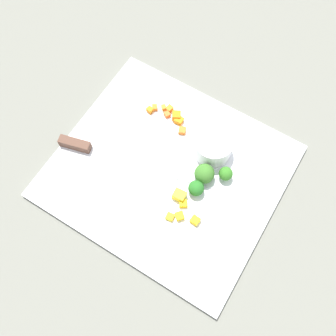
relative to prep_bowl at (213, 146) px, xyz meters
name	(u,v)px	position (x,y,z in m)	size (l,w,h in m)	color
ground_plane	(168,172)	(0.05, 0.08, -0.04)	(4.00, 4.00, 0.00)	slate
cutting_board	(168,171)	(0.05, 0.08, -0.03)	(0.43, 0.39, 0.01)	white
prep_bowl	(213,146)	(0.00, 0.00, 0.00)	(0.08, 0.08, 0.05)	white
chef_knife	(107,153)	(0.18, 0.12, -0.02)	(0.32, 0.10, 0.02)	silver
carrot_dice_0	(155,108)	(0.15, -0.02, -0.02)	(0.01, 0.01, 0.01)	orange
carrot_dice_1	(179,120)	(0.09, -0.02, -0.02)	(0.02, 0.02, 0.01)	orange
carrot_dice_2	(164,108)	(0.14, -0.03, -0.02)	(0.01, 0.01, 0.01)	orange
carrot_dice_3	(150,110)	(0.16, -0.01, -0.02)	(0.01, 0.01, 0.01)	orange
carrot_dice_4	(182,131)	(0.07, -0.01, -0.02)	(0.01, 0.01, 0.01)	orange
carrot_dice_5	(169,109)	(0.12, -0.04, -0.02)	(0.01, 0.01, 0.01)	orange
carrot_dice_6	(167,114)	(0.12, -0.02, -0.02)	(0.01, 0.01, 0.01)	orange
carrot_dice_7	(176,116)	(0.10, -0.03, -0.02)	(0.02, 0.02, 0.02)	orange
pepper_dice_0	(183,204)	(-0.01, 0.13, -0.02)	(0.01, 0.01, 0.01)	yellow
pepper_dice_1	(195,220)	(-0.04, 0.14, -0.02)	(0.02, 0.01, 0.01)	yellow
pepper_dice_2	(179,196)	(0.01, 0.12, -0.01)	(0.02, 0.02, 0.02)	yellow
pepper_dice_3	(180,216)	(-0.01, 0.15, -0.02)	(0.01, 0.01, 0.01)	yellow
pepper_dice_4	(170,217)	(0.00, 0.16, -0.02)	(0.01, 0.01, 0.01)	yellow
broccoli_floret_0	(204,174)	(-0.01, 0.06, 0.00)	(0.04, 0.04, 0.04)	#98AC64
broccoli_floret_1	(196,188)	(-0.02, 0.09, -0.01)	(0.03, 0.03, 0.03)	#91AC5D
broccoli_floret_2	(226,174)	(-0.05, 0.04, -0.01)	(0.03, 0.03, 0.03)	#95C259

